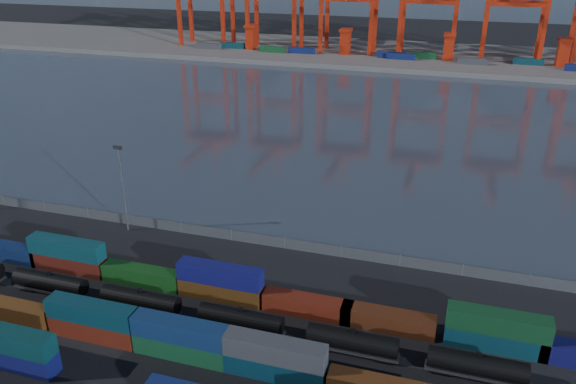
# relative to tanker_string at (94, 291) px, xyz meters

# --- Properties ---
(ground) EXTENTS (700.00, 700.00, 0.00)m
(ground) POSITION_rel_tanker_string_xyz_m (22.22, -4.47, -1.90)
(ground) COLOR black
(ground) RESTS_ON ground
(harbor_water) EXTENTS (700.00, 700.00, 0.00)m
(harbor_water) POSITION_rel_tanker_string_xyz_m (22.22, 100.53, -1.89)
(harbor_water) COLOR #313B47
(harbor_water) RESTS_ON ground
(far_quay) EXTENTS (700.00, 70.00, 2.00)m
(far_quay) POSITION_rel_tanker_string_xyz_m (22.22, 205.53, -0.90)
(far_quay) COLOR #514F4C
(far_quay) RESTS_ON ground
(container_row_mid) EXTENTS (141.45, 2.60, 5.54)m
(container_row_mid) POSITION_rel_tanker_string_xyz_m (27.47, -7.00, 0.08)
(container_row_mid) COLOR #37393B
(container_row_mid) RESTS_ON ground
(container_row_north) EXTENTS (142.45, 2.65, 5.65)m
(container_row_north) POSITION_rel_tanker_string_xyz_m (28.24, 6.47, 0.12)
(container_row_north) COLOR navy
(container_row_north) RESTS_ON ground
(tanker_string) EXTENTS (120.84, 2.65, 3.79)m
(tanker_string) POSITION_rel_tanker_string_xyz_m (0.00, 0.00, 0.00)
(tanker_string) COLOR black
(tanker_string) RESTS_ON ground
(waterfront_fence) EXTENTS (160.12, 0.12, 2.20)m
(waterfront_fence) POSITION_rel_tanker_string_xyz_m (22.22, 23.53, -0.90)
(waterfront_fence) COLOR #595B5E
(waterfront_fence) RESTS_ON ground
(yard_light_mast) EXTENTS (1.60, 0.40, 16.60)m
(yard_light_mast) POSITION_rel_tanker_string_xyz_m (-7.78, 21.53, 7.40)
(yard_light_mast) COLOR slate
(yard_light_mast) RESTS_ON ground
(quay_containers) EXTENTS (172.58, 10.99, 2.60)m
(quay_containers) POSITION_rel_tanker_string_xyz_m (11.23, 190.99, 1.40)
(quay_containers) COLOR navy
(quay_containers) RESTS_ON far_quay
(straddle_carriers) EXTENTS (140.00, 7.00, 11.10)m
(straddle_carriers) POSITION_rel_tanker_string_xyz_m (19.72, 195.53, 5.92)
(straddle_carriers) COLOR red
(straddle_carriers) RESTS_ON far_quay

